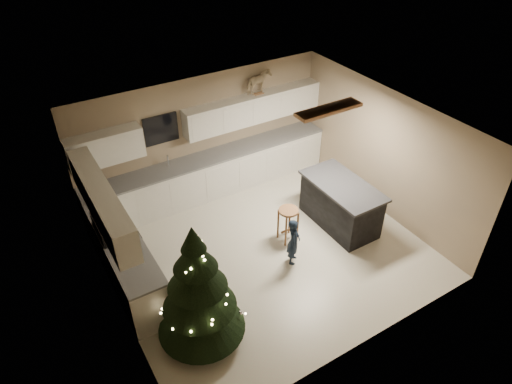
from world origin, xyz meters
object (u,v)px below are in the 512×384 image
christmas_tree (199,295)px  rocking_horse (259,82)px  toddler (294,241)px  island (340,204)px  bar_stool (288,217)px

christmas_tree → rocking_horse: rocking_horse is taller
christmas_tree → toddler: christmas_tree is taller
christmas_tree → rocking_horse: (3.12, 3.43, 1.35)m
island → rocking_horse: size_ratio=2.76×
bar_stool → rocking_horse: (0.73, 2.27, 1.72)m
bar_stool → toddler: toddler is taller
island → toddler: bearing=-163.9°
island → bar_stool: size_ratio=2.36×
island → toddler: 1.48m
island → toddler: island is taller
island → christmas_tree: christmas_tree is taller
bar_stool → toddler: 0.61m
toddler → rocking_horse: rocking_horse is taller
island → bar_stool: (-1.16, 0.14, 0.06)m
toddler → rocking_horse: (0.99, 2.81, 1.79)m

